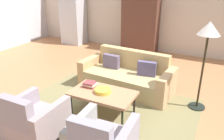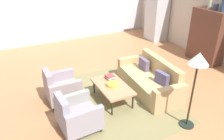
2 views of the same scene
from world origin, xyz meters
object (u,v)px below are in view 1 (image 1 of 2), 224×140
at_px(cabinet, 140,26).
at_px(fruit_bowl, 103,91).
at_px(armchair_left, 33,121).
at_px(coffee_table, 103,94).
at_px(floor_lamp, 208,37).
at_px(couch, 128,77).
at_px(refrigerator, 73,19).
at_px(book_stack, 90,84).

bearing_deg(cabinet, fruit_bowl, -79.39).
relative_size(armchair_left, fruit_bowl, 2.89).
relative_size(coffee_table, floor_lamp, 0.70).
bearing_deg(cabinet, couch, -75.06).
relative_size(couch, armchair_left, 2.46).
distance_m(cabinet, refrigerator, 2.66).
distance_m(book_stack, refrigerator, 4.90).
xyz_separation_m(book_stack, floor_lamp, (1.93, 0.92, 0.95)).
bearing_deg(fruit_bowl, floor_lamp, 32.82).
height_order(armchair_left, cabinet, cabinet).
xyz_separation_m(fruit_bowl, refrigerator, (-3.41, 3.90, 0.45)).
xyz_separation_m(coffee_table, refrigerator, (-3.41, 3.90, 0.52)).
height_order(coffee_table, floor_lamp, floor_lamp).
bearing_deg(floor_lamp, refrigerator, 150.01).
bearing_deg(fruit_bowl, coffee_table, -180.00).
relative_size(fruit_bowl, floor_lamp, 0.18).
height_order(book_stack, refrigerator, refrigerator).
height_order(couch, armchair_left, armchair_left).
bearing_deg(coffee_table, cabinet, 100.55).
xyz_separation_m(fruit_bowl, cabinet, (-0.75, 4.01, 0.42)).
relative_size(armchair_left, floor_lamp, 0.51).
relative_size(couch, refrigerator, 1.17).
xyz_separation_m(coffee_table, floor_lamp, (1.59, 1.02, 1.04)).
bearing_deg(book_stack, armchair_left, -101.51).
bearing_deg(fruit_bowl, refrigerator, 131.18).
bearing_deg(book_stack, floor_lamp, 25.55).
relative_size(coffee_table, refrigerator, 0.65).
height_order(armchair_left, floor_lamp, floor_lamp).
height_order(couch, refrigerator, refrigerator).
distance_m(armchair_left, cabinet, 5.20).
bearing_deg(couch, refrigerator, -34.17).
height_order(armchair_left, book_stack, armchair_left).
height_order(couch, book_stack, couch).
bearing_deg(armchair_left, coffee_table, 62.99).
bearing_deg(armchair_left, refrigerator, 119.22).
xyz_separation_m(couch, fruit_bowl, (-0.00, -1.19, 0.19)).
bearing_deg(floor_lamp, coffee_table, -147.26).
height_order(coffee_table, cabinet, cabinet).
xyz_separation_m(couch, cabinet, (-0.75, 2.82, 0.61)).
distance_m(coffee_table, fruit_bowl, 0.07).
bearing_deg(armchair_left, couch, 75.76).
bearing_deg(coffee_table, couch, 89.69).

